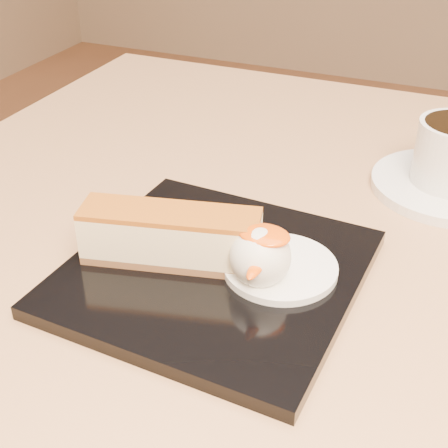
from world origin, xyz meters
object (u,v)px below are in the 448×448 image
at_px(cheesecake, 171,236).
at_px(ice_cream_scoop, 260,257).
at_px(dessert_plate, 214,272).
at_px(saucer, 448,186).
at_px(table, 276,357).

bearing_deg(cheesecake, ice_cream_scoop, -13.44).
distance_m(cheesecake, ice_cream_scoop, 0.08).
bearing_deg(ice_cream_scoop, dessert_plate, 172.87).
bearing_deg(saucer, table, -133.12).
distance_m(table, ice_cream_scoop, 0.21).
height_order(dessert_plate, saucer, dessert_plate).
relative_size(table, dessert_plate, 3.64).
xyz_separation_m(cheesecake, ice_cream_scoop, (0.08, 0.00, 0.00)).
bearing_deg(ice_cream_scoop, cheesecake, 180.00).
bearing_deg(saucer, ice_cream_scoop, -116.85).
height_order(table, dessert_plate, dessert_plate).
bearing_deg(table, cheesecake, -124.48).
bearing_deg(saucer, cheesecake, -129.84).
height_order(cheesecake, ice_cream_scoop, ice_cream_scoop).
bearing_deg(ice_cream_scoop, table, 96.61).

